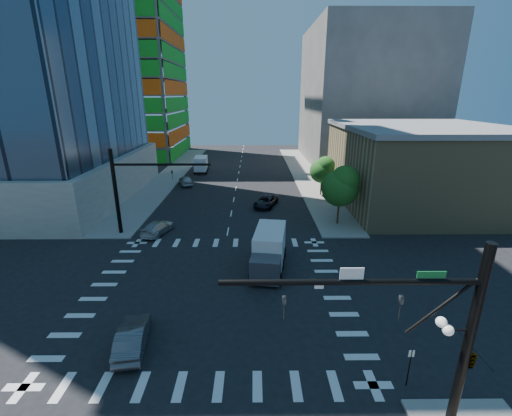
{
  "coord_description": "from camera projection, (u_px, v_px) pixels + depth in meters",
  "views": [
    {
      "loc": [
        2.82,
        -22.83,
        14.27
      ],
      "look_at": [
        3.06,
        8.0,
        4.04
      ],
      "focal_mm": 24.0,
      "sensor_mm": 36.0,
      "label": 1
    }
  ],
  "objects": [
    {
      "name": "signal_mast_nw",
      "position": [
        129.0,
        184.0,
        35.25
      ],
      "size": [
        10.2,
        0.4,
        9.0
      ],
      "color": "black",
      "rests_on": "sidewalk_nw"
    },
    {
      "name": "ground",
      "position": [
        217.0,
        291.0,
        26.14
      ],
      "size": [
        160.0,
        160.0,
        0.0
      ],
      "primitive_type": "plane",
      "color": "black",
      "rests_on": "ground"
    },
    {
      "name": "box_truck_far",
      "position": [
        201.0,
        165.0,
        66.48
      ],
      "size": [
        2.78,
        5.91,
        3.03
      ],
      "rotation": [
        0.0,
        0.0,
        3.2
      ],
      "color": "black",
      "rests_on": "ground"
    },
    {
      "name": "tree_south",
      "position": [
        342.0,
        186.0,
        37.95
      ],
      "size": [
        4.16,
        4.16,
        6.82
      ],
      "color": "#382316",
      "rests_on": "sidewalk_ne"
    },
    {
      "name": "sidewalk_nw",
      "position": [
        172.0,
        175.0,
        63.99
      ],
      "size": [
        5.0,
        60.0,
        0.15
      ],
      "primitive_type": "cube",
      "color": "gray",
      "rests_on": "ground"
    },
    {
      "name": "bg_building_ne",
      "position": [
        365.0,
        96.0,
        74.13
      ],
      "size": [
        24.0,
        30.0,
        28.0
      ],
      "primitive_type": "cube",
      "color": "#625C58",
      "rests_on": "ground"
    },
    {
      "name": "sidewalk_ne",
      "position": [
        305.0,
        174.0,
        64.17
      ],
      "size": [
        5.0,
        60.0,
        0.15
      ],
      "primitive_type": "cube",
      "color": "gray",
      "rests_on": "ground"
    },
    {
      "name": "no_parking_sign",
      "position": [
        410.0,
        364.0,
        17.24
      ],
      "size": [
        0.3,
        0.06,
        2.2
      ],
      "color": "black",
      "rests_on": "ground"
    },
    {
      "name": "car_sb_near",
      "position": [
        158.0,
        228.0,
        36.81
      ],
      "size": [
        3.16,
        5.05,
        1.36
      ],
      "primitive_type": "imported",
      "rotation": [
        0.0,
        0.0,
        2.86
      ],
      "color": "silver",
      "rests_on": "ground"
    },
    {
      "name": "tree_north",
      "position": [
        323.0,
        169.0,
        49.57
      ],
      "size": [
        3.54,
        3.52,
        5.78
      ],
      "color": "#382316",
      "rests_on": "sidewalk_ne"
    },
    {
      "name": "car_sb_cross",
      "position": [
        133.0,
        337.0,
        20.1
      ],
      "size": [
        2.2,
        4.64,
        1.47
      ],
      "primitive_type": "imported",
      "rotation": [
        0.0,
        0.0,
        3.29
      ],
      "color": "#525257",
      "rests_on": "ground"
    },
    {
      "name": "box_truck_near",
      "position": [
        269.0,
        254.0,
        28.95
      ],
      "size": [
        3.53,
        6.55,
        3.27
      ],
      "rotation": [
        0.0,
        0.0,
        -0.15
      ],
      "color": "black",
      "rests_on": "ground"
    },
    {
      "name": "signal_mast_se",
      "position": [
        447.0,
        337.0,
        13.73
      ],
      "size": [
        10.51,
        2.48,
        9.0
      ],
      "color": "black",
      "rests_on": "sidewalk_se"
    },
    {
      "name": "car_nb_far",
      "position": [
        266.0,
        201.0,
        45.79
      ],
      "size": [
        3.84,
        5.53,
        1.4
      ],
      "primitive_type": "imported",
      "rotation": [
        0.0,
        0.0,
        -0.33
      ],
      "color": "black",
      "rests_on": "ground"
    },
    {
      "name": "commercial_building",
      "position": [
        420.0,
        166.0,
        45.53
      ],
      "size": [
        20.5,
        22.5,
        10.6
      ],
      "color": "#928055",
      "rests_on": "ground"
    },
    {
      "name": "construction_building",
      "position": [
        119.0,
        46.0,
        76.97
      ],
      "size": [
        25.16,
        34.5,
        70.6
      ],
      "color": "slate",
      "rests_on": "ground"
    },
    {
      "name": "road_markings",
      "position": [
        217.0,
        291.0,
        26.14
      ],
      "size": [
        20.0,
        20.0,
        0.01
      ],
      "primitive_type": "cube",
      "color": "silver",
      "rests_on": "ground"
    },
    {
      "name": "car_sb_mid",
      "position": [
        186.0,
        180.0,
        56.57
      ],
      "size": [
        3.32,
        4.97,
        1.57
      ],
      "primitive_type": "imported",
      "rotation": [
        0.0,
        0.0,
        3.49
      ],
      "color": "#A5A8AD",
      "rests_on": "ground"
    }
  ]
}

